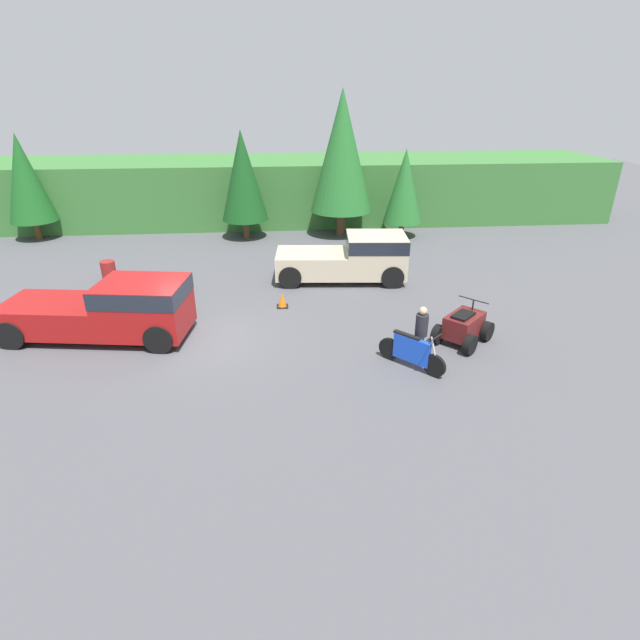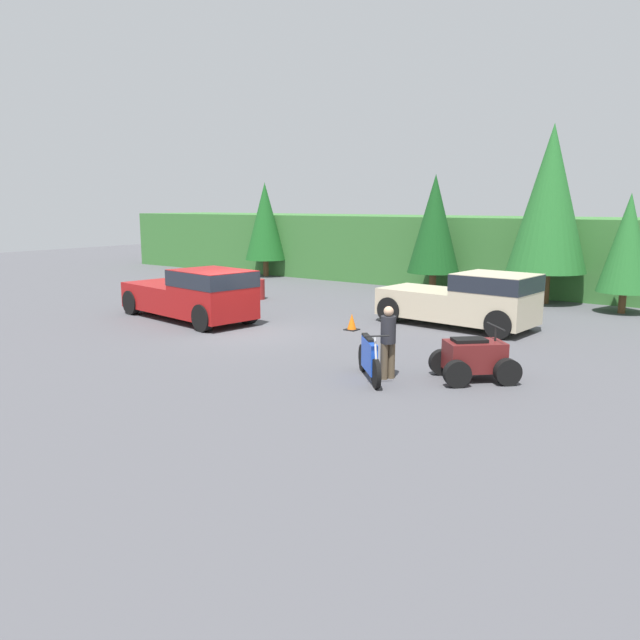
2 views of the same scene
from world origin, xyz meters
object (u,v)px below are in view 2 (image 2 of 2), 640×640
object	(u,v)px
dirt_bike	(369,359)
steel_barrel	(258,289)
traffic_cone	(352,322)
pickup_truck_red	(196,293)
pickup_truck_second	(469,298)
rider_person	(388,340)
quad_atv	(474,359)

from	to	relation	value
dirt_bike	steel_barrel	distance (m)	13.30
dirt_bike	traffic_cone	size ratio (longest dim) A/B	2.97
dirt_bike	steel_barrel	bearing A→B (deg)	-170.54
pickup_truck_red	dirt_bike	bearing A→B (deg)	-8.78
pickup_truck_second	dirt_bike	bearing A→B (deg)	-80.46
pickup_truck_red	pickup_truck_second	distance (m)	9.51
pickup_truck_second	steel_barrel	size ratio (longest dim) A/B	6.17
pickup_truck_red	rider_person	distance (m)	9.60
quad_atv	steel_barrel	world-z (taller)	quad_atv
pickup_truck_red	rider_person	bearing A→B (deg)	-6.42
rider_person	steel_barrel	distance (m)	13.39
pickup_truck_red	steel_barrel	distance (m)	5.50
rider_person	dirt_bike	bearing A→B (deg)	-108.43
pickup_truck_second	traffic_cone	world-z (taller)	pickup_truck_second
pickup_truck_red	quad_atv	world-z (taller)	pickup_truck_red
rider_person	traffic_cone	world-z (taller)	rider_person
quad_atv	rider_person	world-z (taller)	rider_person
quad_atv	traffic_cone	xyz separation A→B (m)	(-5.64, 3.25, -0.26)
steel_barrel	quad_atv	bearing A→B (deg)	-26.94
quad_atv	rider_person	xyz separation A→B (m)	(-1.70, -1.12, 0.44)
pickup_truck_red	dirt_bike	distance (m)	9.39
quad_atv	rider_person	bearing A→B (deg)	169.21
traffic_cone	dirt_bike	bearing A→B (deg)	-52.30
rider_person	traffic_cone	distance (m)	5.92
pickup_truck_second	traffic_cone	xyz separation A→B (m)	(-2.98, -2.61, -0.76)
quad_atv	pickup_truck_second	bearing A→B (deg)	70.35
traffic_cone	rider_person	bearing A→B (deg)	-47.95
dirt_bike	steel_barrel	world-z (taller)	dirt_bike
dirt_bike	traffic_cone	bearing A→B (deg)	173.59
dirt_bike	traffic_cone	world-z (taller)	dirt_bike
pickup_truck_red	rider_person	xyz separation A→B (m)	(9.29, -2.39, -0.06)
steel_barrel	pickup_truck_red	bearing A→B (deg)	-71.57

